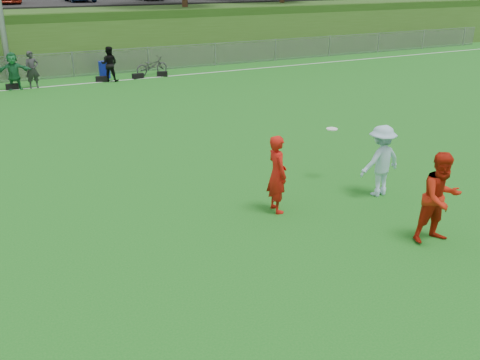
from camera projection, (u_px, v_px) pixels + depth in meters
ground at (263, 238)px, 10.94m from camera, size 120.00×120.00×0.00m
sideline_far at (82, 84)px, 25.89m from camera, size 60.00×0.10×0.01m
fence at (73, 64)px, 27.32m from camera, size 58.00×0.06×1.30m
berm at (40, 28)px, 36.15m from camera, size 120.00×18.00×3.00m
parking_lot at (33, 3)px, 37.25m from camera, size 120.00×12.00×0.10m
spectator_row at (19, 71)px, 24.43m from camera, size 8.23×0.96×1.69m
gear_bags at (106, 79)px, 26.43m from camera, size 7.84×0.45×0.26m
player_red_left at (277, 174)px, 11.85m from camera, size 0.49×0.69×1.78m
player_red_center at (441, 198)px, 10.49m from camera, size 0.99×0.82×1.87m
player_blue at (381, 161)px, 12.74m from camera, size 1.16×0.72×1.74m
frisbee at (332, 129)px, 13.59m from camera, size 0.29×0.29×0.03m
recycling_bin at (104, 70)px, 27.14m from camera, size 0.57×0.57×0.84m
bicycle at (152, 66)px, 27.94m from camera, size 1.90×1.01×0.95m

